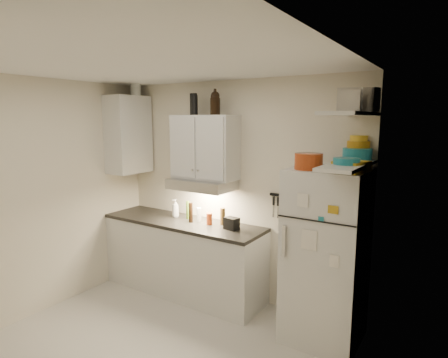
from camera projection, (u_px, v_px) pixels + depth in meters
The scene contains 36 objects.
floor at pixel (148, 357), 3.45m from camera, with size 3.20×3.00×0.02m, color beige.
ceiling at pixel (138, 62), 3.03m from camera, with size 3.20×3.00×0.02m, color white.
back_wall at pixel (234, 191), 4.49m from camera, with size 3.20×0.02×2.60m, color beige.
left_wall at pixel (37, 198), 4.10m from camera, with size 0.02×3.00×2.60m, color beige.
right_wall at pixel (327, 255), 2.38m from camera, with size 0.02×3.00×2.60m, color beige.
base_cabinet at pixel (183, 258), 4.66m from camera, with size 2.10×0.60×0.88m, color silver.
countertop at pixel (183, 222), 4.59m from camera, with size 2.10×0.62×0.04m, color black.
upper_cabinet at pixel (205, 147), 4.42m from camera, with size 0.80×0.33×0.75m, color silver.
side_cabinet at pixel (128, 135), 4.90m from camera, with size 0.33×0.55×1.00m, color silver.
range_hood at pixel (202, 184), 4.44m from camera, with size 0.76×0.46×0.12m, color silver.
fridge at pixel (326, 256), 3.60m from camera, with size 0.70×0.68×1.70m, color silver.
shelf_hi at pixel (351, 114), 3.17m from camera, with size 0.30×0.95×0.03m, color silver.
shelf_lo at pixel (348, 165), 3.24m from camera, with size 0.30×0.95×0.03m, color silver.
knife_strip at pixel (287, 196), 4.09m from camera, with size 0.42×0.02×0.03m, color black.
dutch_oven at pixel (308, 161), 3.40m from camera, with size 0.25×0.25×0.15m, color #9C3612.
book_stack at pixel (351, 167), 3.22m from camera, with size 0.23×0.29×0.10m, color #B58B16.
spice_jar at pixel (337, 164), 3.42m from camera, with size 0.05×0.05×0.09m, color silver.
stock_pot at pixel (363, 100), 3.32m from camera, with size 0.29×0.29×0.21m, color silver.
tin_a at pixel (349, 100), 3.10m from camera, with size 0.19×0.17×0.19m, color #AAAAAD.
tin_b at pixel (350, 101), 2.91m from camera, with size 0.16×0.16×0.16m, color #AAAAAD.
bowl_teal at pixel (357, 154), 3.53m from camera, with size 0.27×0.27×0.11m, color #187688.
bowl_orange at pixel (359, 144), 3.59m from camera, with size 0.21×0.21×0.06m, color #C18012.
bowl_yellow at pixel (359, 138), 3.58m from camera, with size 0.17×0.17×0.05m, color gold.
plates at pixel (347, 161), 3.16m from camera, with size 0.22×0.22×0.06m, color #187688.
growler_a at pixel (215, 103), 4.21m from camera, with size 0.11×0.11×0.26m, color black, non-canonical shape.
growler_b at pixel (215, 103), 4.22m from camera, with size 0.11×0.11×0.27m, color black, non-canonical shape.
thermos_a at pixel (194, 105), 4.34m from camera, with size 0.08×0.08×0.23m, color black.
thermos_b at pixel (194, 104), 4.43m from camera, with size 0.09×0.09×0.25m, color black.
side_jar at pixel (135, 89), 4.85m from camera, with size 0.13×0.13×0.18m, color silver.
soap_bottle at pixel (175, 207), 4.74m from camera, with size 0.10×0.10×0.25m, color silver.
pepper_mill at pixel (223, 216), 4.41m from camera, with size 0.06×0.06×0.20m, color brown.
oil_bottle at pixel (188, 210), 4.66m from camera, with size 0.04×0.04×0.22m, color #436318.
vinegar_bottle at pixel (191, 213), 4.50m from camera, with size 0.05×0.05×0.24m, color black.
clear_bottle at pixel (199, 215), 4.55m from camera, with size 0.06×0.06×0.17m, color silver.
red_jar at pixel (209, 219), 4.41m from camera, with size 0.07×0.07×0.14m, color #9C3612.
caddy at pixel (232, 223), 4.22m from camera, with size 0.16×0.11×0.14m, color black.
Camera 1 is at (2.29, -2.26, 2.16)m, focal length 30.00 mm.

